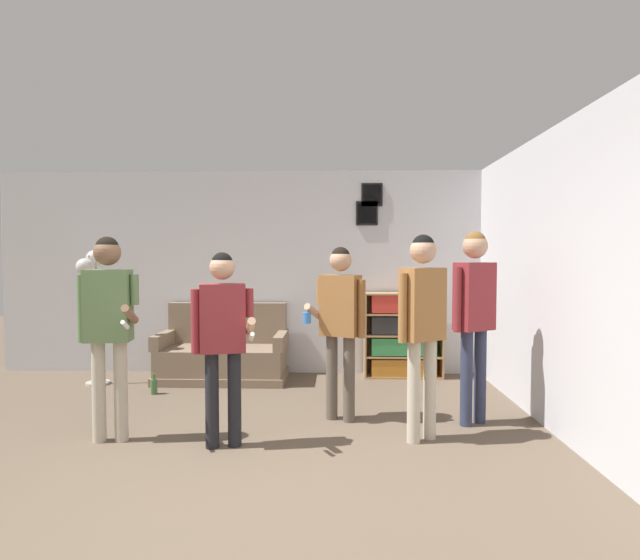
{
  "coord_description": "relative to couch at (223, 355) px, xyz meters",
  "views": [
    {
      "loc": [
        0.73,
        -2.97,
        1.55
      ],
      "look_at": [
        0.57,
        1.84,
        1.33
      ],
      "focal_mm": 28.0,
      "sensor_mm": 36.0,
      "label": 1
    }
  ],
  "objects": [
    {
      "name": "ground_plane",
      "position": [
        0.71,
        -3.29,
        -0.31
      ],
      "size": [
        20.0,
        20.0,
        0.0
      ],
      "primitive_type": "plane",
      "color": "brown"
    },
    {
      "name": "wall_back",
      "position": [
        0.72,
        0.41,
        1.05
      ],
      "size": [
        7.66,
        0.08,
        2.7
      ],
      "color": "silver",
      "rests_on": "ground_plane"
    },
    {
      "name": "wall_right",
      "position": [
        3.37,
        -1.46,
        1.04
      ],
      "size": [
        0.06,
        6.07,
        2.7
      ],
      "color": "silver",
      "rests_on": "ground_plane"
    },
    {
      "name": "couch",
      "position": [
        0.0,
        0.0,
        0.0
      ],
      "size": [
        1.61,
        0.8,
        0.95
      ],
      "color": "#7A6651",
      "rests_on": "ground_plane"
    },
    {
      "name": "bookshelf",
      "position": [
        2.31,
        0.19,
        0.24
      ],
      "size": [
        1.01,
        0.3,
        1.1
      ],
      "color": "#A87F51",
      "rests_on": "ground_plane"
    },
    {
      "name": "floor_lamp",
      "position": [
        -1.48,
        -0.32,
        1.08
      ],
      "size": [
        0.41,
        0.45,
        1.74
      ],
      "color": "#ADA89E",
      "rests_on": "ground_plane"
    },
    {
      "name": "person_player_foreground_left",
      "position": [
        -0.47,
        -2.18,
        0.76
      ],
      "size": [
        0.53,
        0.45,
        1.72
      ],
      "color": "#B7AD99",
      "rests_on": "ground_plane"
    },
    {
      "name": "person_player_foreground_center",
      "position": [
        0.52,
        -2.28,
        0.66
      ],
      "size": [
        0.55,
        0.41,
        1.59
      ],
      "color": "black",
      "rests_on": "ground_plane"
    },
    {
      "name": "person_watcher_holding_cup",
      "position": [
        1.48,
        -1.57,
        0.7
      ],
      "size": [
        0.58,
        0.36,
        1.65
      ],
      "color": "brown",
      "rests_on": "ground_plane"
    },
    {
      "name": "person_spectator_near_bookshelf",
      "position": [
        2.16,
        -2.07,
        0.77
      ],
      "size": [
        0.43,
        0.36,
        1.74
      ],
      "color": "#B7AD99",
      "rests_on": "ground_plane"
    },
    {
      "name": "person_spectator_far_right",
      "position": [
        2.71,
        -1.64,
        0.81
      ],
      "size": [
        0.43,
        0.36,
        1.79
      ],
      "color": "#2D334C",
      "rests_on": "ground_plane"
    },
    {
      "name": "bottle_on_floor",
      "position": [
        -0.63,
        -0.73,
        -0.22
      ],
      "size": [
        0.07,
        0.07,
        0.24
      ],
      "color": "#3D6638",
      "rests_on": "ground_plane"
    },
    {
      "name": "drinking_cup",
      "position": [
        2.29,
        0.19,
        0.85
      ],
      "size": [
        0.09,
        0.09,
        0.12
      ],
      "color": "red",
      "rests_on": "bookshelf"
    }
  ]
}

